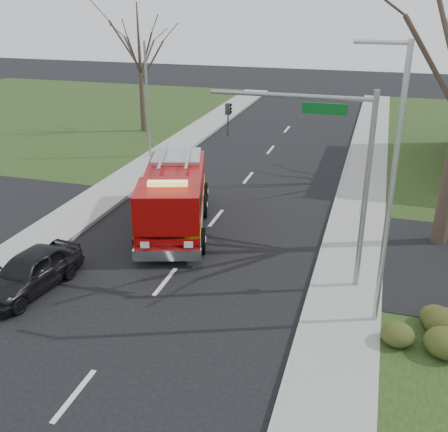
# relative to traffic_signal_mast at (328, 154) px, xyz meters

# --- Properties ---
(ground) EXTENTS (120.00, 120.00, 0.00)m
(ground) POSITION_rel_traffic_signal_mast_xyz_m (-5.21, -1.50, -4.71)
(ground) COLOR black
(ground) RESTS_ON ground
(sidewalk_right) EXTENTS (2.40, 80.00, 0.15)m
(sidewalk_right) POSITION_rel_traffic_signal_mast_xyz_m (0.99, -1.50, -4.63)
(sidewalk_right) COLOR gray
(sidewalk_right) RESTS_ON ground
(sidewalk_left) EXTENTS (2.40, 80.00, 0.15)m
(sidewalk_left) POSITION_rel_traffic_signal_mast_xyz_m (-11.41, -1.50, -4.63)
(sidewalk_left) COLOR gray
(sidewalk_left) RESTS_ON ground
(hedge_corner) EXTENTS (2.80, 2.00, 0.90)m
(hedge_corner) POSITION_rel_traffic_signal_mast_xyz_m (3.79, -2.50, -4.13)
(hedge_corner) COLOR #2F3513
(hedge_corner) RESTS_ON lawn_right
(bare_tree_left) EXTENTS (4.50, 4.50, 9.00)m
(bare_tree_left) POSITION_rel_traffic_signal_mast_xyz_m (-15.21, 18.50, 0.86)
(bare_tree_left) COLOR #32241D
(bare_tree_left) RESTS_ON ground
(traffic_signal_mast) EXTENTS (5.29, 0.18, 6.80)m
(traffic_signal_mast) POSITION_rel_traffic_signal_mast_xyz_m (0.00, 0.00, 0.00)
(traffic_signal_mast) COLOR gray
(traffic_signal_mast) RESTS_ON ground
(streetlight_pole) EXTENTS (1.48, 0.16, 8.40)m
(streetlight_pole) POSITION_rel_traffic_signal_mast_xyz_m (1.93, -2.00, -0.16)
(streetlight_pole) COLOR #B7BABF
(streetlight_pole) RESTS_ON ground
(utility_pole_far) EXTENTS (0.14, 0.14, 7.00)m
(utility_pole_far) POSITION_rel_traffic_signal_mast_xyz_m (-12.01, 12.50, -1.21)
(utility_pole_far) COLOR gray
(utility_pole_far) RESTS_ON ground
(fire_engine) EXTENTS (4.61, 7.76, 2.96)m
(fire_engine) POSITION_rel_traffic_signal_mast_xyz_m (-6.60, 2.95, -3.37)
(fire_engine) COLOR #9A0807
(fire_engine) RESTS_ON ground
(parked_car_maroon) EXTENTS (2.21, 4.29, 1.40)m
(parked_car_maroon) POSITION_rel_traffic_signal_mast_xyz_m (-9.41, -3.29, -4.01)
(parked_car_maroon) COLOR black
(parked_car_maroon) RESTS_ON ground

